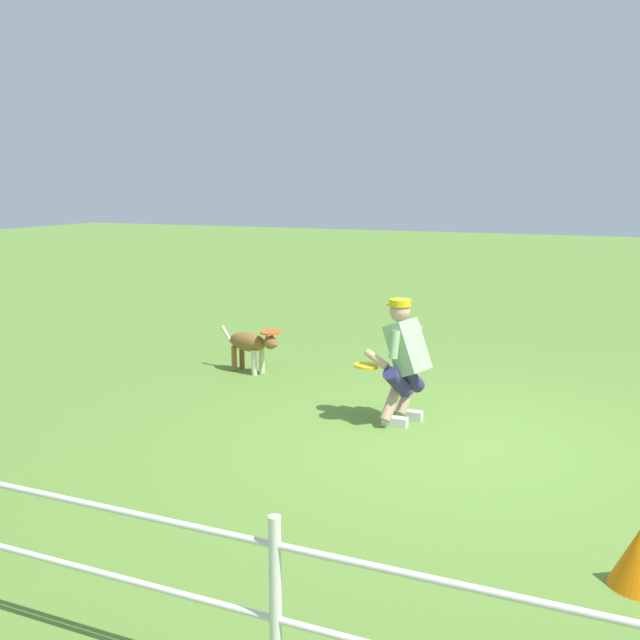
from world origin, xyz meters
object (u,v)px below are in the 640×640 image
Objects in this scene: dog at (251,344)px; frisbee_flying at (271,332)px; frisbee_held at (366,366)px; training_cone at (640,556)px; person at (404,358)px.

frisbee_flying is (-0.32, 0.04, 0.20)m from dog.
frisbee_flying is at bearing -36.06° from frisbee_held.
frisbee_held is 3.47m from training_cone.
frisbee_held is (-2.07, 1.32, 0.23)m from dog.
frisbee_held is 0.63× the size of training_cone.
frisbee_held is (-1.76, 1.28, 0.03)m from frisbee_flying.
training_cone is (-4.36, 3.54, -0.38)m from frisbee_flying.
training_cone is at bearing 149.76° from person.
frisbee_held reaches higher than frisbee_flying.
person reaches higher than training_cone.
dog reaches higher than training_cone.
frisbee_flying is (2.12, -1.14, -0.12)m from person.
training_cone is (-2.24, 2.40, -0.50)m from person.
dog is (2.43, -1.17, -0.32)m from person.
person is at bearing -158.35° from frisbee_held.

